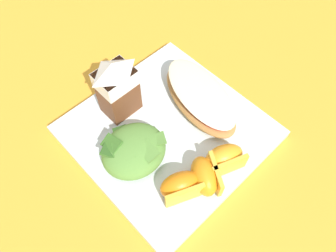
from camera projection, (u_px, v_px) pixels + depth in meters
ground at (168, 134)px, 0.53m from camera, size 3.00×3.00×0.00m
white_plate at (168, 132)px, 0.52m from camera, size 0.28×0.28×0.02m
cheesy_pizza_bread at (199, 96)px, 0.53m from camera, size 0.12×0.18×0.04m
green_salad_pile at (133, 150)px, 0.47m from camera, size 0.10×0.09×0.04m
milk_carton at (117, 86)px, 0.48m from camera, size 0.06×0.05×0.11m
orange_wedge_front at (181, 186)px, 0.44m from camera, size 0.07×0.06×0.04m
orange_wedge_middle at (205, 176)px, 0.45m from camera, size 0.06×0.07×0.04m
orange_wedge_rear at (224, 158)px, 0.46m from camera, size 0.07×0.06×0.04m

